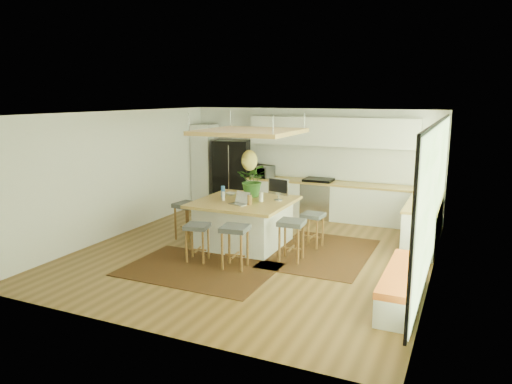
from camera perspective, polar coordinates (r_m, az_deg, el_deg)
The scene contains 35 objects.
floor at distance 9.45m, azimuth -0.14°, elevation -7.20°, with size 7.00×7.00×0.00m, color brown.
ceiling at distance 8.96m, azimuth -0.15°, elevation 9.39°, with size 7.00×7.00×0.00m, color white.
wall_back at distance 12.34m, azimuth 6.61°, elevation 3.57°, with size 6.50×6.50×0.00m, color white.
wall_front at distance 6.18m, azimuth -13.76°, elevation -4.55°, with size 6.50×6.50×0.00m, color white.
wall_left at distance 10.85m, azimuth -15.99°, elevation 2.13°, with size 7.00×7.00×0.00m, color white.
wall_right at distance 8.33m, azimuth 20.65°, elevation -0.86°, with size 7.00×7.00×0.00m, color white.
window_wall at distance 8.32m, azimuth 20.47°, elevation -0.51°, with size 0.10×6.20×2.60m, color black, non-canonical shape.
pantry at distance 13.28m, azimuth -6.08°, elevation 3.15°, with size 0.55×0.60×2.25m, color white.
back_counter_base at distance 12.04m, azimuth 8.53°, elevation -1.08°, with size 4.20×0.60×0.88m, color white.
back_counter_top at distance 11.95m, azimuth 8.60°, elevation 1.08°, with size 4.24×0.64×0.05m, color #A6833B.
backsplash at distance 12.17m, azimuth 9.05°, elevation 3.39°, with size 4.20×0.02×0.80m, color white.
upper_cabinets at distance 11.93m, azimuth 8.96°, elevation 7.10°, with size 4.20×0.34×0.70m, color white.
range at distance 12.10m, azimuth 7.40°, elevation -0.70°, with size 0.76×0.62×1.00m, color #A5A5AA, non-canonical shape.
right_counter_base at distance 10.50m, azimuth 19.33°, elevation -3.45°, with size 0.60×2.50×0.88m, color white.
right_counter_top at distance 10.40m, azimuth 19.50°, elevation -0.99°, with size 0.64×2.54×0.05m, color #A6833B.
window_bench at distance 7.52m, azimuth 17.09°, elevation -10.69°, with size 0.52×2.00×0.50m, color white, non-canonical shape.
ceiling_panel at distance 9.49m, azimuth -0.80°, elevation 5.57°, with size 1.86×1.86×0.80m, color #A6833B, non-canonical shape.
rug_near at distance 8.62m, azimuth -6.81°, elevation -9.11°, with size 2.60×1.80×0.01m, color black.
rug_right at distance 9.48m, azimuth 7.82°, elevation -7.22°, with size 1.80×2.60×0.01m, color black.
fridge at distance 12.90m, azimuth -2.86°, elevation 2.06°, with size 0.92×0.72×1.85m, color black, non-canonical shape.
island at distance 9.81m, azimuth -1.40°, elevation -3.67°, with size 1.85×1.85×0.93m, color #A6833B, non-canonical shape.
stool_near_left at distance 8.93m, azimuth -6.98°, elevation -6.00°, with size 0.42×0.42×0.71m, color #3F4145, non-canonical shape.
stool_near_right at distance 8.51m, azimuth -2.51°, elevation -6.81°, with size 0.46×0.46×0.78m, color #3F4145, non-canonical shape.
stool_right_front at distance 8.91m, azimuth 4.22°, elevation -6.00°, with size 0.46×0.46×0.78m, color #3F4145, non-canonical shape.
stool_right_back at distance 9.75m, azimuth 6.75°, elevation -4.50°, with size 0.41×0.41×0.70m, color #3F4145, non-canonical shape.
stool_left_side at distance 10.33m, azimuth -8.17°, elevation -3.64°, with size 0.47×0.47×0.79m, color #3F4145, non-canonical shape.
laptop at distance 9.32m, azimuth -2.08°, elevation -0.77°, with size 0.34×0.37×0.26m, color #A5A5AA, non-canonical shape.
monitor at distance 9.67m, azimuth 2.67°, elevation 0.51°, with size 0.50×0.18×0.46m, color #A5A5AA, non-canonical shape.
microwave at distance 12.45m, azimuth 0.73°, elevation 2.64°, with size 0.57×0.32×0.39m, color #A5A5AA.
island_plant at distance 10.03m, azimuth -0.34°, elevation 1.00°, with size 0.63×0.70×0.55m, color #1E4C19.
island_bowl at distance 10.23m, azimuth -3.02°, elevation -0.22°, with size 0.22×0.22×0.05m, color white.
island_bottle_0 at distance 10.01m, azimuth -4.00°, elevation -0.09°, with size 0.07×0.07×0.19m, color blue.
island_bottle_1 at distance 9.72m, azimuth -3.92°, elevation -0.43°, with size 0.07×0.07×0.19m, color silver.
island_bottle_2 at distance 9.31m, azimuth -0.83°, elevation -0.94°, with size 0.07×0.07×0.19m, color brown.
island_bottle_3 at distance 9.58m, azimuth 0.60°, elevation -0.59°, with size 0.07×0.07×0.19m, color white.
Camera 1 is at (3.71, -8.15, 3.01)m, focal length 33.60 mm.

